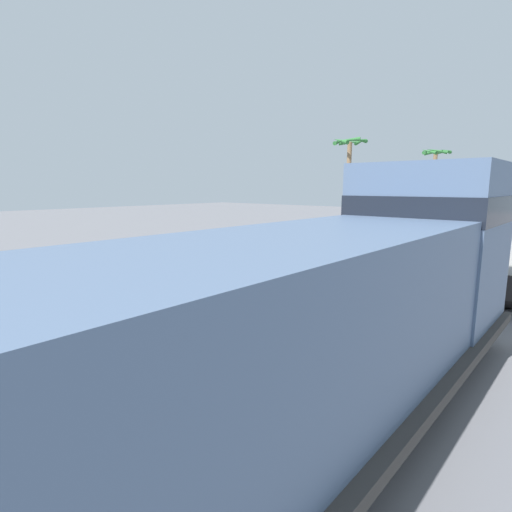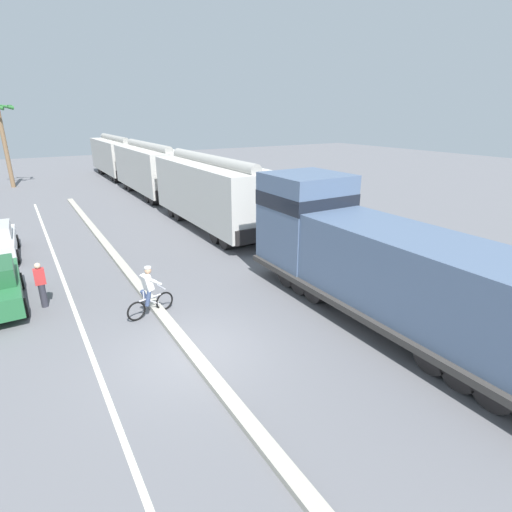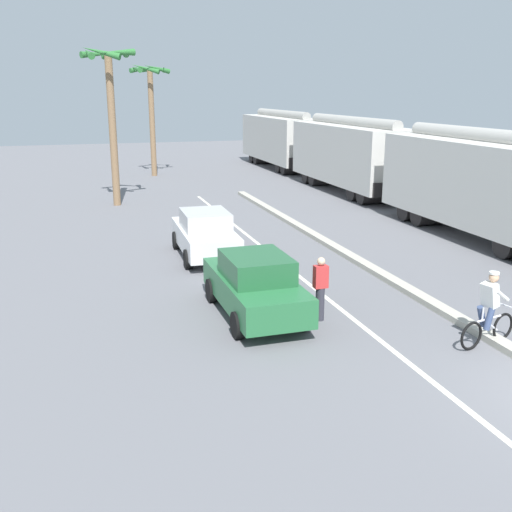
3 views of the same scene
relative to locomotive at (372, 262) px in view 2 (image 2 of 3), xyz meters
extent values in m
plane|color=slate|center=(-6.06, 0.77, -1.80)|extent=(120.00, 120.00, 0.00)
cube|color=#B2AD9E|center=(-6.06, 6.77, -1.72)|extent=(0.36, 36.00, 0.16)
cube|color=silver|center=(-8.46, 6.77, -1.79)|extent=(0.14, 36.00, 0.01)
cube|color=slate|center=(0.00, -1.44, 0.10)|extent=(2.70, 9.86, 2.40)
cube|color=slate|center=(0.00, 3.56, 0.65)|extent=(2.80, 2.80, 3.50)
cube|color=black|center=(0.00, 3.56, 1.44)|extent=(2.83, 2.83, 0.56)
cube|color=#383533|center=(0.00, -0.84, -1.10)|extent=(3.10, 11.60, 0.20)
cylinder|color=#4C4947|center=(0.00, -0.84, -1.25)|extent=(1.10, 3.00, 1.10)
cylinder|color=black|center=(0.00, 3.15, -1.30)|extent=(2.40, 1.00, 1.00)
cylinder|color=black|center=(0.00, 2.35, -1.30)|extent=(2.40, 1.00, 1.00)
cylinder|color=black|center=(0.00, 1.55, -1.30)|extent=(2.40, 1.00, 1.00)
cylinder|color=black|center=(0.00, -3.23, -1.30)|extent=(2.40, 1.00, 1.00)
cylinder|color=black|center=(0.00, -4.03, -1.30)|extent=(2.40, 1.00, 1.00)
cube|color=beige|center=(0.00, 12.16, 0.35)|extent=(2.90, 10.40, 3.10)
cylinder|color=#AAA8A1|center=(0.00, 12.16, 2.08)|extent=(0.60, 9.88, 0.60)
cube|color=black|center=(0.00, 17.41, -0.85)|extent=(2.61, 0.10, 0.70)
cube|color=black|center=(0.00, 6.91, -0.85)|extent=(2.61, 0.10, 0.70)
cylinder|color=black|center=(0.00, 15.93, -1.35)|extent=(2.46, 0.90, 0.90)
cylinder|color=black|center=(0.00, 14.83, -1.35)|extent=(2.46, 0.90, 0.90)
cylinder|color=black|center=(0.00, 9.48, -1.35)|extent=(2.46, 0.90, 0.90)
cylinder|color=black|center=(0.00, 8.38, -1.35)|extent=(2.46, 0.90, 0.90)
cube|color=beige|center=(0.00, 23.76, 0.35)|extent=(2.90, 10.40, 3.10)
cylinder|color=#A7A59E|center=(0.00, 23.76, 2.08)|extent=(0.60, 9.88, 0.60)
cube|color=black|center=(0.00, 29.01, -0.85)|extent=(2.61, 0.10, 0.70)
cube|color=black|center=(0.00, 18.51, -0.85)|extent=(2.61, 0.10, 0.70)
cylinder|color=black|center=(0.00, 27.53, -1.35)|extent=(2.46, 0.90, 0.90)
cylinder|color=black|center=(0.00, 26.43, -1.35)|extent=(2.46, 0.90, 0.90)
cylinder|color=black|center=(0.00, 21.08, -1.35)|extent=(2.46, 0.90, 0.90)
cylinder|color=black|center=(0.00, 19.98, -1.35)|extent=(2.46, 0.90, 0.90)
cube|color=beige|center=(0.00, 35.36, 0.35)|extent=(2.90, 10.40, 3.10)
cylinder|color=#A29F99|center=(0.00, 35.36, 2.08)|extent=(0.60, 9.88, 0.60)
cube|color=black|center=(0.00, 40.61, -0.85)|extent=(2.61, 0.10, 0.70)
cube|color=black|center=(0.00, 30.11, -0.85)|extent=(2.61, 0.10, 0.70)
cylinder|color=black|center=(0.00, 39.13, -1.35)|extent=(2.46, 0.90, 0.90)
cylinder|color=black|center=(0.00, 38.03, -1.35)|extent=(2.46, 0.90, 0.90)
cylinder|color=black|center=(0.00, 32.68, -1.35)|extent=(2.46, 0.90, 0.90)
cylinder|color=black|center=(0.00, 31.58, -1.35)|extent=(2.46, 0.90, 0.90)
cylinder|color=black|center=(-9.94, 8.20, -1.48)|extent=(0.22, 0.64, 0.64)
cylinder|color=black|center=(-9.92, 5.59, -1.48)|extent=(0.22, 0.64, 0.64)
cylinder|color=black|center=(-9.89, 14.00, -1.48)|extent=(0.24, 0.65, 0.64)
cylinder|color=black|center=(-9.96, 11.40, -1.48)|extent=(0.24, 0.65, 0.64)
torus|color=black|center=(-5.80, 3.68, -1.47)|extent=(0.66, 0.21, 0.66)
torus|color=black|center=(-6.82, 3.44, -1.47)|extent=(0.66, 0.21, 0.66)
cylinder|color=silver|center=(-6.31, 3.56, -1.17)|extent=(0.78, 0.23, 0.05)
cylinder|color=silver|center=(-6.21, 3.59, -1.35)|extent=(0.48, 0.16, 0.36)
cylinder|color=silver|center=(-6.52, 3.51, -1.02)|extent=(0.04, 0.04, 0.30)
cylinder|color=silver|center=(-5.88, 3.67, -0.92)|extent=(0.15, 0.48, 0.04)
cylinder|color=#38476B|center=(-6.45, 3.63, -1.12)|extent=(0.33, 0.21, 0.52)
cylinder|color=#38476B|center=(-6.40, 3.44, -1.12)|extent=(0.29, 0.20, 0.52)
cube|color=white|center=(-6.36, 3.55, -0.60)|extent=(0.40, 0.41, 0.57)
sphere|color=tan|center=(-6.29, 3.57, -0.21)|extent=(0.22, 0.22, 0.22)
cylinder|color=white|center=(-6.29, 3.57, -0.11)|extent=(0.22, 0.22, 0.05)
cylinder|color=white|center=(-6.20, 3.75, -0.60)|extent=(0.47, 0.19, 0.36)
cylinder|color=white|center=(-6.13, 3.44, -0.60)|extent=(0.47, 0.19, 0.36)
cylinder|color=#846647|center=(-9.60, 33.74, 1.62)|extent=(0.36, 0.36, 6.84)
cone|color=#2D7033|center=(-8.71, 33.59, 5.09)|extent=(0.61, 1.85, 0.45)
cone|color=#2D7033|center=(-9.15, 34.52, 5.09)|extent=(1.73, 1.18, 0.38)
cone|color=#2D7033|center=(-9.26, 32.90, 5.09)|extent=(1.82, 0.98, 0.65)
cylinder|color=#33333D|center=(-9.29, 6.08, -1.37)|extent=(0.22, 0.22, 0.85)
cube|color=red|center=(-9.29, 6.08, -0.67)|extent=(0.34, 0.22, 0.56)
sphere|color=beige|center=(-9.29, 6.08, -0.28)|extent=(0.20, 0.20, 0.20)
camera|label=1|loc=(2.98, -5.67, 1.91)|focal=28.00mm
camera|label=2|loc=(-9.45, -8.37, 4.56)|focal=28.00mm
camera|label=3|loc=(-14.91, -6.79, 3.72)|focal=42.00mm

